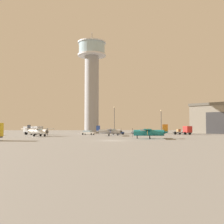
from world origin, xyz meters
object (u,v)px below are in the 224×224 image
(airplane_silver, at_px, (109,131))
(truck_flatbed_red, at_px, (185,131))
(airplane_teal, at_px, (149,132))
(car_white, at_px, (88,132))
(truck_box_silver, at_px, (33,130))
(light_post_west, at_px, (114,118))
(control_tower, at_px, (92,76))
(light_post_east, at_px, (161,120))
(car_blue, at_px, (118,132))
(airplane_white, at_px, (38,131))

(airplane_silver, relative_size, truck_flatbed_red, 1.43)
(airplane_teal, distance_m, car_white, 34.19)
(truck_box_silver, relative_size, light_post_west, 0.66)
(control_tower, distance_m, airplane_silver, 39.21)
(light_post_west, xyz_separation_m, light_post_east, (14.43, -13.17, -1.04))
(car_white, xyz_separation_m, light_post_east, (23.92, 1.47, 4.11))
(car_blue, bearing_deg, control_tower, 66.71)
(car_blue, relative_size, light_post_west, 0.45)
(control_tower, distance_m, airplane_teal, 58.02)
(light_post_east, bearing_deg, car_white, -176.48)
(control_tower, bearing_deg, truck_flatbed_red, -36.39)
(truck_flatbed_red, bearing_deg, airplane_silver, -97.60)
(airplane_silver, bearing_deg, car_white, 125.08)
(airplane_silver, xyz_separation_m, light_post_east, (17.86, 12.96, 3.53))
(airplane_silver, distance_m, light_post_west, 26.74)
(control_tower, xyz_separation_m, airplane_silver, (5.08, -32.53, -21.29))
(truck_flatbed_red, relative_size, light_post_west, 0.67)
(airplane_white, bearing_deg, light_post_west, 88.90)
(control_tower, distance_m, truck_box_silver, 34.38)
(control_tower, height_order, car_white, control_tower)
(airplane_silver, height_order, car_blue, airplane_silver)
(control_tower, height_order, car_blue, control_tower)
(airplane_silver, relative_size, light_post_east, 1.19)
(car_blue, distance_m, light_post_east, 14.79)
(airplane_white, bearing_deg, truck_flatbed_red, 53.53)
(airplane_teal, height_order, truck_flatbed_red, airplane_teal)
(airplane_silver, relative_size, airplane_white, 1.05)
(light_post_west, bearing_deg, car_white, -122.95)
(truck_box_silver, distance_m, car_blue, 27.13)
(airplane_white, relative_size, truck_box_silver, 1.37)
(car_white, bearing_deg, airplane_teal, -40.96)
(airplane_white, relative_size, car_white, 1.86)
(airplane_white, xyz_separation_m, truck_flatbed_red, (43.63, 14.26, -0.08))
(car_white, bearing_deg, truck_flatbed_red, 24.57)
(truck_box_silver, bearing_deg, control_tower, 84.22)
(car_blue, bearing_deg, airplane_white, 169.69)
(airplane_teal, distance_m, car_blue, 33.69)
(car_blue, distance_m, light_post_west, 13.71)
(airplane_white, bearing_deg, car_white, 85.76)
(car_blue, bearing_deg, light_post_west, 43.16)
(airplane_silver, height_order, airplane_teal, airplane_teal)
(light_post_east, bearing_deg, airplane_white, -155.39)
(car_white, height_order, light_post_west, light_post_west)
(airplane_white, height_order, car_blue, airplane_white)
(car_white, bearing_deg, truck_box_silver, -156.78)
(car_blue, distance_m, car_white, 9.91)
(airplane_white, xyz_separation_m, light_post_west, (22.18, 29.95, 4.49))
(airplane_silver, bearing_deg, airplane_teal, -63.44)
(airplane_teal, xyz_separation_m, car_white, (-13.11, 31.57, -0.63))
(airplane_white, bearing_deg, light_post_east, 60.04)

